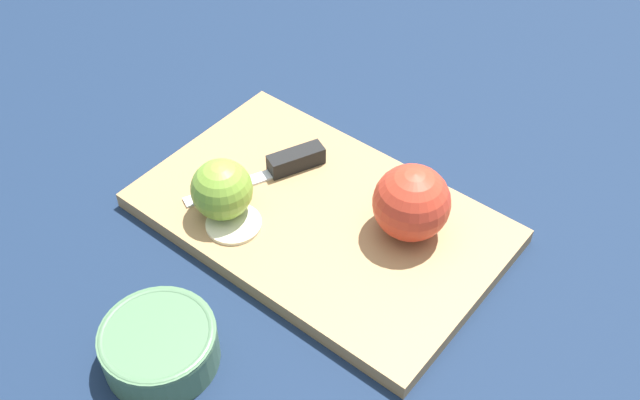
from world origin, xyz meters
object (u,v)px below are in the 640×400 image
(apple_half_left, at_px, (412,203))
(knife, at_px, (288,163))
(bowl, at_px, (156,342))
(apple_half_right, at_px, (222,190))

(apple_half_left, relative_size, knife, 0.50)
(apple_half_left, distance_m, bowl, 0.30)
(apple_half_left, xyz_separation_m, bowl, (0.10, 0.29, -0.04))
(knife, height_order, bowl, bowl)
(apple_half_left, xyz_separation_m, knife, (0.17, 0.01, -0.03))
(knife, bearing_deg, bowl, 37.80)
(knife, bearing_deg, apple_half_left, 117.64)
(apple_half_left, distance_m, knife, 0.17)
(apple_half_right, relative_size, knife, 0.41)
(apple_half_left, bearing_deg, apple_half_right, 112.51)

